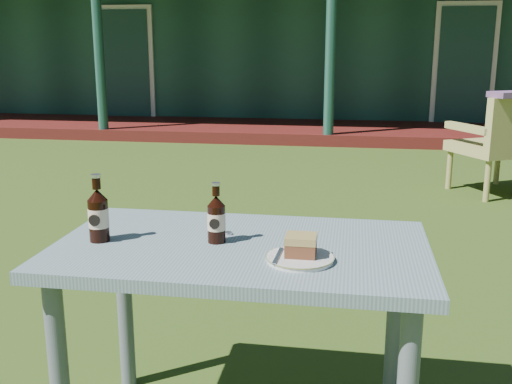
% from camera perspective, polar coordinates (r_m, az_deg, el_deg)
% --- Properties ---
extents(ground, '(80.00, 80.00, 0.00)m').
position_cam_1_polar(ground, '(3.67, 3.32, -7.68)').
color(ground, '#334916').
extents(pavilion, '(15.80, 8.30, 3.45)m').
position_cam_1_polar(pavilion, '(12.80, 8.04, 14.83)').
color(pavilion, '#194235').
rests_on(pavilion, ground).
extents(cafe_table, '(1.20, 0.70, 0.72)m').
position_cam_1_polar(cafe_table, '(1.97, -1.43, -7.75)').
color(cafe_table, slate).
rests_on(cafe_table, ground).
extents(plate, '(0.20, 0.20, 0.01)m').
position_cam_1_polar(plate, '(1.79, 4.22, -6.30)').
color(plate, silver).
rests_on(plate, cafe_table).
extents(cake_slice, '(0.09, 0.09, 0.06)m').
position_cam_1_polar(cake_slice, '(1.79, 4.30, -5.05)').
color(cake_slice, brown).
rests_on(cake_slice, plate).
extents(fork, '(0.02, 0.14, 0.00)m').
position_cam_1_polar(fork, '(1.79, 2.10, -6.07)').
color(fork, silver).
rests_on(fork, plate).
extents(cola_bottle_near, '(0.06, 0.06, 0.20)m').
position_cam_1_polar(cola_bottle_near, '(1.93, -3.80, -2.54)').
color(cola_bottle_near, black).
rests_on(cola_bottle_near, cafe_table).
extents(cola_bottle_far, '(0.07, 0.07, 0.22)m').
position_cam_1_polar(cola_bottle_far, '(2.01, -14.79, -2.09)').
color(cola_bottle_far, black).
rests_on(cola_bottle_far, cafe_table).
extents(bottle_cap, '(0.03, 0.03, 0.01)m').
position_cam_1_polar(bottle_cap, '(2.03, -2.68, -3.94)').
color(bottle_cap, silver).
rests_on(bottle_cap, cafe_table).
extents(armchair_left, '(0.90, 0.88, 0.91)m').
position_cam_1_polar(armchair_left, '(5.89, 22.46, 4.63)').
color(armchair_left, '#A19750').
rests_on(armchair_left, ground).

